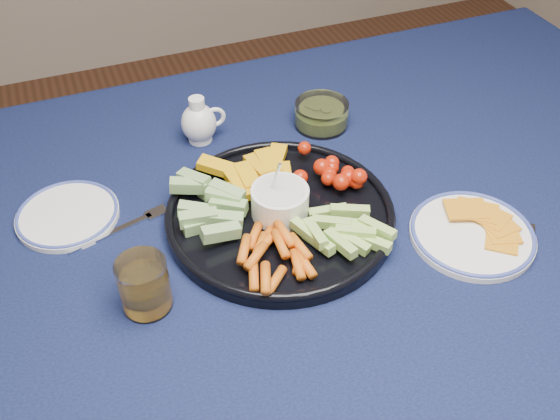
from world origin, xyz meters
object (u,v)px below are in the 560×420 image
object	(u,v)px
crudite_platter	(278,211)
dining_table	(322,244)
side_plate_extra	(68,214)
cheese_plate	(473,233)
pickle_bowl	(321,115)
creamer_pitcher	(199,122)
juice_tumbler	(145,288)

from	to	relation	value
crudite_platter	dining_table	bearing A→B (deg)	-0.35
side_plate_extra	cheese_plate	bearing A→B (deg)	-25.39
crudite_platter	side_plate_extra	distance (m)	0.36
pickle_bowl	cheese_plate	world-z (taller)	pickle_bowl
crudite_platter	creamer_pitcher	bearing A→B (deg)	101.93
cheese_plate	juice_tumbler	bearing A→B (deg)	173.97
dining_table	pickle_bowl	bearing A→B (deg)	67.14
crudite_platter	creamer_pitcher	size ratio (longest dim) A/B	4.07
dining_table	creamer_pitcher	xyz separation A→B (m)	(-0.14, 0.27, 0.13)
pickle_bowl	juice_tumbler	world-z (taller)	juice_tumbler
creamer_pitcher	pickle_bowl	bearing A→B (deg)	-9.37
dining_table	crudite_platter	size ratio (longest dim) A/B	4.32
dining_table	cheese_plate	bearing A→B (deg)	-37.65
pickle_bowl	creamer_pitcher	bearing A→B (deg)	170.63
crudite_platter	juice_tumbler	size ratio (longest dim) A/B	4.41
dining_table	juice_tumbler	bearing A→B (deg)	-163.71
creamer_pitcher	side_plate_extra	world-z (taller)	creamer_pitcher
pickle_bowl	side_plate_extra	size ratio (longest dim) A/B	0.63
juice_tumbler	side_plate_extra	bearing A→B (deg)	110.04
dining_table	crudite_platter	bearing A→B (deg)	179.65
creamer_pitcher	pickle_bowl	world-z (taller)	creamer_pitcher
juice_tumbler	cheese_plate	bearing A→B (deg)	-6.03
cheese_plate	juice_tumbler	world-z (taller)	juice_tumbler
creamer_pitcher	cheese_plate	distance (m)	0.54
crudite_platter	cheese_plate	xyz separation A→B (m)	(0.28, -0.15, -0.01)
creamer_pitcher	side_plate_extra	distance (m)	0.31
cheese_plate	juice_tumbler	size ratio (longest dim) A/B	2.33
pickle_bowl	juice_tumbler	xyz separation A→B (m)	(-0.43, -0.33, 0.02)
cheese_plate	creamer_pitcher	bearing A→B (deg)	128.65
juice_tumbler	dining_table	bearing A→B (deg)	16.29
creamer_pitcher	dining_table	bearing A→B (deg)	-62.40
juice_tumbler	crudite_platter	bearing A→B (deg)	21.59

